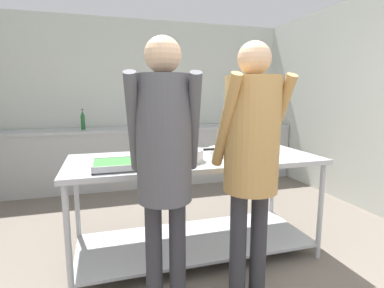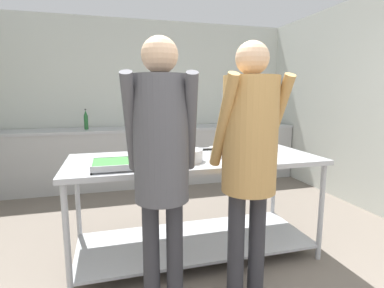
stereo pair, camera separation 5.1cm
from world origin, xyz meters
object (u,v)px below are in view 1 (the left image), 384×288
object	(u,v)px
serving_tray_roast	(251,147)
guest_serving_right	(164,152)
serving_tray_vegetables	(125,164)
sauce_pan	(185,155)
water_bottle	(83,120)
plate_stack	(224,152)
guest_serving_left	(251,148)

from	to	relation	value
serving_tray_roast	guest_serving_right	xyz separation A→B (m)	(-1.06, -0.94, 0.18)
serving_tray_vegetables	sauce_pan	world-z (taller)	sauce_pan
guest_serving_right	water_bottle	bearing A→B (deg)	101.57
plate_stack	guest_serving_left	size ratio (longest dim) A/B	0.16
sauce_pan	water_bottle	bearing A→B (deg)	110.49
serving_tray_vegetables	guest_serving_right	xyz separation A→B (m)	(0.20, -0.51, 0.18)
serving_tray_roast	guest_serving_left	world-z (taller)	guest_serving_left
sauce_pan	guest_serving_right	distance (m)	0.68
serving_tray_vegetables	serving_tray_roast	world-z (taller)	same
guest_serving_right	guest_serving_left	bearing A→B (deg)	1.08
plate_stack	water_bottle	distance (m)	2.66
guest_serving_left	plate_stack	bearing A→B (deg)	81.42
sauce_pan	guest_serving_left	xyz separation A→B (m)	(0.28, -0.59, 0.14)
plate_stack	sauce_pan	bearing A→B (deg)	-161.34
water_bottle	plate_stack	bearing A→B (deg)	-60.56
guest_serving_left	water_bottle	xyz separation A→B (m)	(-1.20, 3.03, -0.03)
sauce_pan	plate_stack	xyz separation A→B (m)	(0.39, 0.13, -0.02)
guest_serving_left	guest_serving_right	size ratio (longest dim) A/B	1.00
sauce_pan	water_bottle	distance (m)	2.62
serving_tray_vegetables	guest_serving_left	world-z (taller)	guest_serving_left
sauce_pan	guest_serving_left	world-z (taller)	guest_serving_left
guest_serving_left	guest_serving_right	bearing A→B (deg)	-178.92
plate_stack	serving_tray_roast	xyz separation A→B (m)	(0.38, 0.21, -0.01)
sauce_pan	guest_serving_right	bearing A→B (deg)	-116.08
plate_stack	guest_serving_right	xyz separation A→B (m)	(-0.68, -0.73, 0.17)
guest_serving_left	water_bottle	world-z (taller)	guest_serving_left
sauce_pan	water_bottle	world-z (taller)	water_bottle
plate_stack	water_bottle	size ratio (longest dim) A/B	0.90
plate_stack	guest_serving_left	world-z (taller)	guest_serving_left
serving_tray_vegetables	water_bottle	world-z (taller)	water_bottle
serving_tray_vegetables	guest_serving_right	bearing A→B (deg)	-69.02
serving_tray_vegetables	water_bottle	size ratio (longest dim) A/B	1.51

